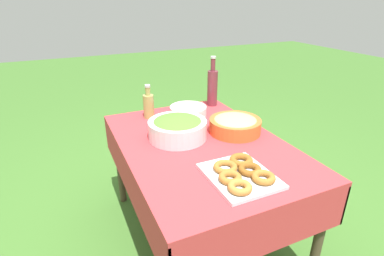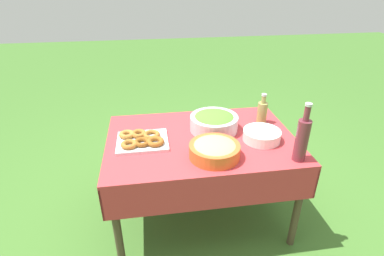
# 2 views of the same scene
# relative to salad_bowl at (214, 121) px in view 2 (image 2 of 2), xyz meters

# --- Properties ---
(ground_plane) EXTENTS (14.00, 14.00, 0.00)m
(ground_plane) POSITION_rel_salad_bowl_xyz_m (0.11, 0.10, -0.77)
(ground_plane) COLOR #3D6B28
(picnic_table) EXTENTS (1.29, 0.89, 0.70)m
(picnic_table) POSITION_rel_salad_bowl_xyz_m (0.11, 0.10, -0.16)
(picnic_table) COLOR #B73338
(picnic_table) RESTS_ON ground_plane
(salad_bowl) EXTENTS (0.34, 0.34, 0.13)m
(salad_bowl) POSITION_rel_salad_bowl_xyz_m (0.00, 0.00, 0.00)
(salad_bowl) COLOR silver
(salad_bowl) RESTS_ON picnic_table
(pasta_bowl) EXTENTS (0.32, 0.32, 0.11)m
(pasta_bowl) POSITION_rel_salad_bowl_xyz_m (0.07, 0.35, -0.01)
(pasta_bowl) COLOR #E05B28
(pasta_bowl) RESTS_ON picnic_table
(donut_platter) EXTENTS (0.35, 0.29, 0.05)m
(donut_platter) POSITION_rel_salad_bowl_xyz_m (0.52, 0.11, -0.05)
(donut_platter) COLOR silver
(donut_platter) RESTS_ON picnic_table
(plate_stack) EXTENTS (0.25, 0.25, 0.07)m
(plate_stack) POSITION_rel_salad_bowl_xyz_m (-0.29, 0.20, -0.03)
(plate_stack) COLOR white
(plate_stack) RESTS_ON picnic_table
(olive_oil_bottle) EXTENTS (0.07, 0.07, 0.23)m
(olive_oil_bottle) POSITION_rel_salad_bowl_xyz_m (-0.38, -0.06, 0.02)
(olive_oil_bottle) COLOR #998E4C
(olive_oil_bottle) RESTS_ON picnic_table
(wine_bottle) EXTENTS (0.08, 0.08, 0.37)m
(wine_bottle) POSITION_rel_salad_bowl_xyz_m (-0.43, 0.46, 0.08)
(wine_bottle) COLOR maroon
(wine_bottle) RESTS_ON picnic_table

